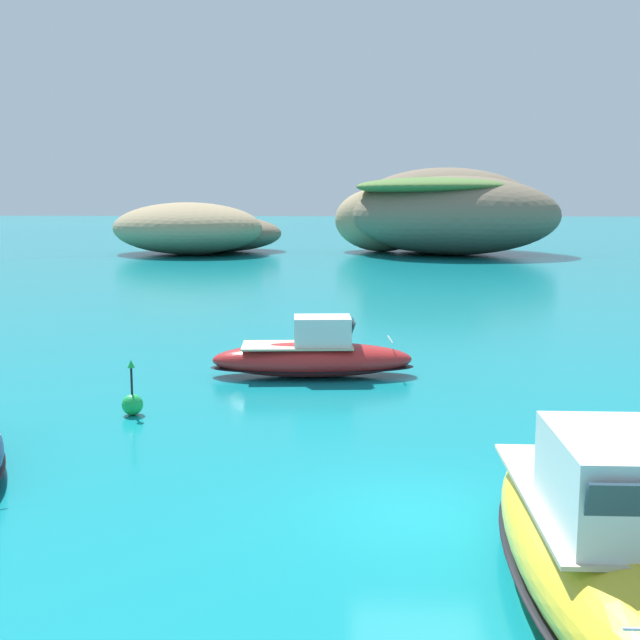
{
  "coord_description": "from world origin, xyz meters",
  "views": [
    {
      "loc": [
        -1.18,
        -14.26,
        5.78
      ],
      "look_at": [
        -2.47,
        13.77,
        1.43
      ],
      "focal_mm": 45.87,
      "sensor_mm": 36.0,
      "label": 1
    }
  ],
  "objects_px": {
    "islet_large": "(440,214)",
    "motorboat_yellow": "(611,549)",
    "channel_buoy": "(132,403)",
    "motorboat_red": "(313,356)",
    "islet_small": "(199,231)"
  },
  "relations": [
    {
      "from": "islet_small",
      "to": "motorboat_red",
      "type": "relative_size",
      "value": 3.09
    },
    {
      "from": "islet_large",
      "to": "motorboat_yellow",
      "type": "relative_size",
      "value": 2.77
    },
    {
      "from": "motorboat_red",
      "to": "islet_large",
      "type": "bearing_deg",
      "value": 80.34
    },
    {
      "from": "motorboat_yellow",
      "to": "channel_buoy",
      "type": "xyz_separation_m",
      "value": [
        -9.46,
        9.73,
        -0.54
      ]
    },
    {
      "from": "motorboat_yellow",
      "to": "channel_buoy",
      "type": "distance_m",
      "value": 13.58
    },
    {
      "from": "islet_large",
      "to": "islet_small",
      "type": "xyz_separation_m",
      "value": [
        -23.67,
        -1.85,
        -1.61
      ]
    },
    {
      "from": "motorboat_red",
      "to": "channel_buoy",
      "type": "relative_size",
      "value": 4.48
    },
    {
      "from": "islet_small",
      "to": "motorboat_red",
      "type": "distance_m",
      "value": 55.91
    },
    {
      "from": "islet_large",
      "to": "motorboat_yellow",
      "type": "distance_m",
      "value": 70.71
    },
    {
      "from": "islet_large",
      "to": "islet_small",
      "type": "bearing_deg",
      "value": -175.53
    },
    {
      "from": "islet_large",
      "to": "channel_buoy",
      "type": "bearing_deg",
      "value": -103.0
    },
    {
      "from": "islet_large",
      "to": "islet_small",
      "type": "relative_size",
      "value": 1.21
    },
    {
      "from": "islet_large",
      "to": "motorboat_red",
      "type": "height_order",
      "value": "islet_large"
    },
    {
      "from": "channel_buoy",
      "to": "motorboat_red",
      "type": "bearing_deg",
      "value": 47.08
    },
    {
      "from": "islet_large",
      "to": "motorboat_red",
      "type": "bearing_deg",
      "value": -99.66
    }
  ]
}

